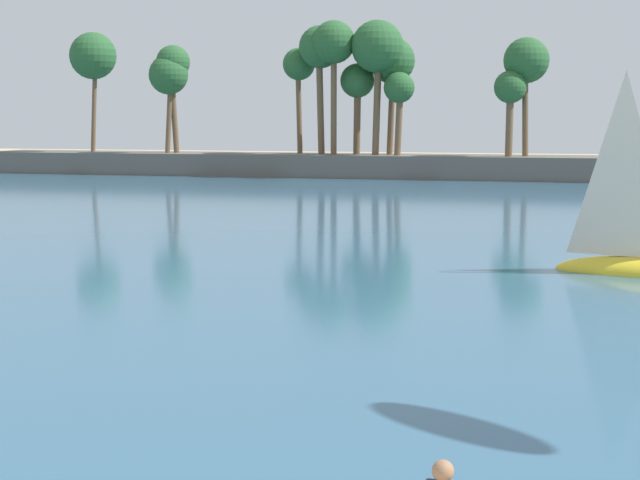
% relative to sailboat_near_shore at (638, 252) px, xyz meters
% --- Properties ---
extents(sea, '(220.00, 109.06, 0.06)m').
position_rel_sailboat_near_shore_xyz_m(sea, '(-8.19, 32.02, -0.72)').
color(sea, '#33607F').
rests_on(sea, ground).
extents(palm_headland, '(84.81, 6.07, 12.00)m').
position_rel_sailboat_near_shore_xyz_m(palm_headland, '(-10.90, 46.48, 3.07)').
color(palm_headland, '#605B54').
rests_on(palm_headland, ground).
extents(sailboat_near_shore, '(5.51, 2.89, 7.65)m').
position_rel_sailboat_near_shore_xyz_m(sailboat_near_shore, '(0.00, 0.00, 0.00)').
color(sailboat_near_shore, yellow).
rests_on(sailboat_near_shore, sea).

